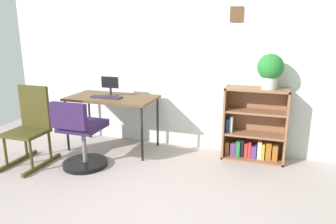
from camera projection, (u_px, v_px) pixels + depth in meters
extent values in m
cube|color=silver|center=(186.00, 58.00, 4.18)|extent=(5.20, 0.10, 2.40)
cube|color=#53381C|center=(236.00, 14.00, 3.79)|extent=(0.15, 0.02, 0.17)
cube|color=brown|center=(112.00, 98.00, 4.17)|extent=(1.14, 0.62, 0.03)
cylinder|color=black|center=(67.00, 126.00, 4.17)|extent=(0.03, 0.03, 0.68)
cylinder|color=black|center=(142.00, 134.00, 3.85)|extent=(0.03, 0.03, 0.68)
cylinder|color=black|center=(89.00, 115.00, 4.67)|extent=(0.03, 0.03, 0.68)
cylinder|color=black|center=(158.00, 122.00, 4.34)|extent=(0.03, 0.03, 0.68)
cylinder|color=#262628|center=(111.00, 95.00, 4.21)|extent=(0.18, 0.18, 0.01)
cylinder|color=#262628|center=(111.00, 91.00, 4.20)|extent=(0.03, 0.03, 0.10)
cube|color=black|center=(110.00, 82.00, 4.16)|extent=(0.24, 0.02, 0.15)
cube|color=#2B2135|center=(107.00, 97.00, 4.10)|extent=(0.40, 0.12, 0.02)
cylinder|color=black|center=(86.00, 164.00, 3.79)|extent=(0.52, 0.52, 0.05)
cylinder|color=slate|center=(84.00, 145.00, 3.73)|extent=(0.05, 0.05, 0.41)
cube|color=#2C1A41|center=(83.00, 126.00, 3.66)|extent=(0.44, 0.44, 0.08)
cube|color=#2C1A41|center=(68.00, 116.00, 3.39)|extent=(0.42, 0.07, 0.28)
cube|color=#3E3916|center=(18.00, 161.00, 3.87)|extent=(0.04, 0.64, 0.04)
cube|color=#3E3916|center=(42.00, 165.00, 3.76)|extent=(0.04, 0.64, 0.04)
cylinder|color=#3E3916|center=(5.00, 151.00, 3.67)|extent=(0.03, 0.03, 0.34)
cylinder|color=#3E3916|center=(31.00, 155.00, 3.56)|extent=(0.03, 0.03, 0.34)
cylinder|color=#3E3916|center=(25.00, 142.00, 3.97)|extent=(0.03, 0.03, 0.34)
cylinder|color=#3E3916|center=(50.00, 145.00, 3.86)|extent=(0.03, 0.03, 0.34)
cube|color=#3E3916|center=(26.00, 133.00, 3.72)|extent=(0.42, 0.40, 0.04)
cube|color=#3E3916|center=(35.00, 106.00, 3.81)|extent=(0.40, 0.04, 0.50)
cube|color=brown|center=(225.00, 122.00, 3.98)|extent=(0.02, 0.30, 0.89)
cube|color=brown|center=(286.00, 127.00, 3.77)|extent=(0.02, 0.30, 0.89)
cube|color=brown|center=(257.00, 89.00, 3.76)|extent=(0.74, 0.30, 0.02)
cube|color=brown|center=(252.00, 158.00, 3.99)|extent=(0.74, 0.30, 0.02)
cube|color=brown|center=(255.00, 121.00, 4.00)|extent=(0.74, 0.02, 0.89)
cube|color=brown|center=(254.00, 134.00, 3.91)|extent=(0.69, 0.28, 0.02)
cube|color=brown|center=(256.00, 112.00, 3.83)|extent=(0.69, 0.28, 0.02)
cube|color=#99591E|center=(227.00, 148.00, 4.05)|extent=(0.05, 0.11, 0.17)
cube|color=#593372|center=(233.00, 149.00, 4.03)|extent=(0.07, 0.10, 0.17)
cube|color=#237238|center=(238.00, 148.00, 4.00)|extent=(0.05, 0.12, 0.20)
cube|color=black|center=(242.00, 148.00, 3.99)|extent=(0.03, 0.10, 0.22)
cube|color=#B22D28|center=(246.00, 150.00, 3.98)|extent=(0.04, 0.10, 0.18)
cube|color=#B22D28|center=(250.00, 149.00, 3.96)|extent=(0.04, 0.10, 0.20)
cube|color=#593372|center=(254.00, 151.00, 3.95)|extent=(0.06, 0.11, 0.15)
cube|color=beige|center=(260.00, 150.00, 3.92)|extent=(0.05, 0.10, 0.22)
cube|color=#B79323|center=(263.00, 151.00, 3.91)|extent=(0.03, 0.12, 0.19)
cube|color=#99591E|center=(268.00, 151.00, 3.89)|extent=(0.06, 0.10, 0.21)
cube|color=#99591E|center=(275.00, 153.00, 3.87)|extent=(0.06, 0.11, 0.19)
cube|color=#1E478C|center=(228.00, 125.00, 3.97)|extent=(0.04, 0.12, 0.16)
cube|color=beige|center=(231.00, 124.00, 3.95)|extent=(0.03, 0.10, 0.19)
cylinder|color=#B7B2A8|center=(269.00, 83.00, 3.69)|extent=(0.17, 0.17, 0.14)
sphere|color=#227029|center=(271.00, 67.00, 3.64)|extent=(0.30, 0.30, 0.30)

